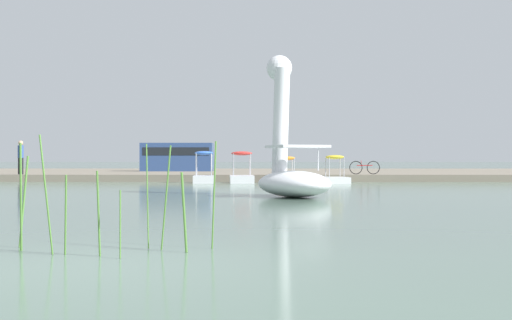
% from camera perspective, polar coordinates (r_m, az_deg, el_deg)
% --- Properties ---
extents(ground_plane, '(557.40, 557.40, 0.00)m').
position_cam_1_polar(ground_plane, '(8.17, -12.46, -8.31)').
color(ground_plane, '#567060').
extents(shore_bank_far, '(122.53, 23.94, 0.37)m').
position_cam_1_polar(shore_bank_far, '(48.75, -1.58, -1.09)').
color(shore_bank_far, slate).
rests_on(shore_bank_far, ground_plane).
extents(swan_boat, '(3.10, 3.88, 4.60)m').
position_cam_1_polar(swan_boat, '(22.50, 2.81, -0.28)').
color(swan_boat, white).
rests_on(swan_boat, ground_plane).
extents(pedal_boat_blue, '(1.08, 1.86, 1.58)m').
position_cam_1_polar(pedal_boat_blue, '(35.10, -4.20, -1.08)').
color(pedal_boat_blue, white).
rests_on(pedal_boat_blue, ground_plane).
extents(pedal_boat_red, '(1.29, 2.05, 1.56)m').
position_cam_1_polar(pedal_boat_red, '(35.10, -1.15, -1.11)').
color(pedal_boat_red, white).
rests_on(pedal_boat_red, ground_plane).
extents(pedal_boat_orange, '(1.26, 2.06, 1.33)m').
position_cam_1_polar(pedal_boat_orange, '(35.23, 2.39, -1.16)').
color(pedal_boat_orange, white).
rests_on(pedal_boat_orange, ground_plane).
extents(pedal_boat_yellow, '(1.40, 1.97, 1.38)m').
position_cam_1_polar(pedal_boat_yellow, '(34.88, 6.33, -1.21)').
color(pedal_boat_yellow, white).
rests_on(pedal_boat_yellow, ground_plane).
extents(person_on_path, '(0.31, 0.31, 1.80)m').
position_cam_1_polar(person_on_path, '(39.76, -18.34, 0.30)').
color(person_on_path, black).
rests_on(person_on_path, shore_bank_far).
extents(bicycle_parked, '(1.66, 0.23, 0.73)m').
position_cam_1_polar(bicycle_parked, '(38.45, 8.70, -0.60)').
color(bicycle_parked, black).
rests_on(bicycle_parked, shore_bank_far).
extents(parked_van, '(4.80, 1.90, 1.89)m').
position_cam_1_polar(parked_van, '(48.09, -6.32, 0.33)').
color(parked_van, navy).
rests_on(parked_van, shore_bank_far).
extents(reed_clump_foreground, '(2.67, 1.16, 1.50)m').
position_cam_1_polar(reed_clump_foreground, '(9.35, -12.25, -3.40)').
color(reed_clump_foreground, '#4C7F33').
rests_on(reed_clump_foreground, ground_plane).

